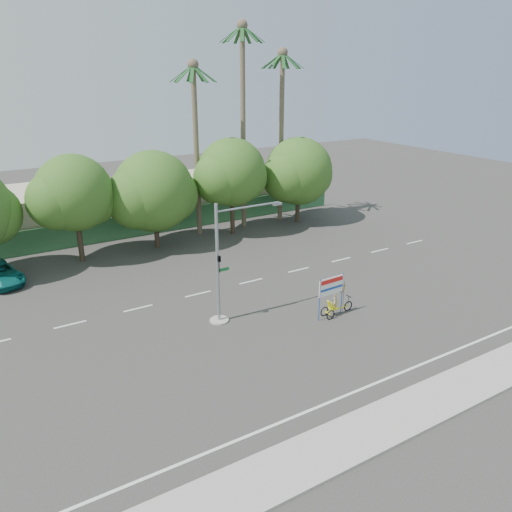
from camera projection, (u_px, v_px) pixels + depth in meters
ground at (294, 340)px, 26.88m from camera, size 120.00×120.00×0.00m
sidewalk_near at (398, 417)px, 20.84m from camera, size 50.00×2.40×0.12m
fence at (153, 223)px, 43.76m from camera, size 38.00×0.08×2.00m
building_left at (21, 216)px, 42.19m from camera, size 12.00×8.00×4.00m
building_right at (212, 193)px, 50.94m from camera, size 14.00×8.00×3.60m
tree_left at (73, 196)px, 36.12m from camera, size 6.66×5.60×8.07m
tree_center at (153, 194)px, 39.22m from camera, size 7.62×6.40×7.85m
tree_right at (231, 175)px, 42.33m from camera, size 6.90×5.80×8.36m
tree_far_right at (298, 173)px, 45.91m from camera, size 7.38×6.20×7.94m
palm_tall at (243, 109)px, 42.67m from camera, size 3.73×3.79×17.45m
palm_mid at (281, 119)px, 44.98m from camera, size 3.73×3.79×15.45m
palm_short at (196, 131)px, 41.07m from camera, size 3.73×3.79×14.45m
traffic_signal at (223, 274)px, 27.98m from camera, size 4.72×1.10×7.00m
trike_billboard at (334, 299)px, 29.16m from camera, size 2.69×0.64×2.64m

